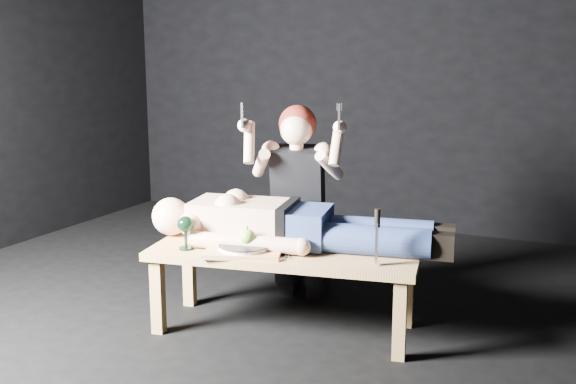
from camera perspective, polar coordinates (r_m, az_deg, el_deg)
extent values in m
plane|color=black|center=(3.75, -2.65, -11.51)|extent=(5.00, 5.00, 0.00)
plane|color=black|center=(5.78, 8.91, 11.72)|extent=(5.00, 0.00, 5.00)
cube|color=tan|center=(3.68, -0.33, -8.17)|extent=(1.48, 0.77, 0.45)
cube|color=tan|center=(3.55, -3.70, -4.93)|extent=(0.46, 0.39, 0.02)
cylinder|color=white|center=(3.54, -3.71, -4.59)|extent=(0.33, 0.33, 0.02)
sphere|color=#43912C|center=(3.53, -3.40, -3.77)|extent=(0.09, 0.09, 0.09)
cube|color=#B2B2B7|center=(3.55, -6.06, -5.13)|extent=(0.06, 0.15, 0.01)
cube|color=#B2B2B7|center=(3.46, -0.23, -5.47)|extent=(0.02, 0.15, 0.01)
cube|color=#B2B2B7|center=(3.51, -0.25, -5.25)|extent=(0.12, 0.11, 0.01)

